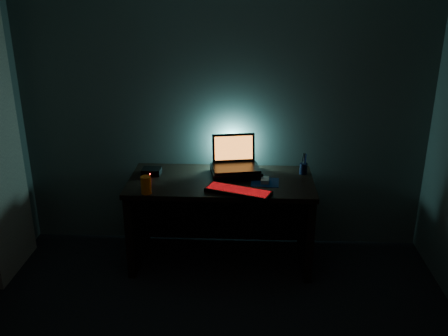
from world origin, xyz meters
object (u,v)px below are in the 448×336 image
at_px(laptop, 235,160).
at_px(router, 152,171).
at_px(mouse, 265,180).
at_px(pen_cup, 303,169).
at_px(juice_glass, 146,185).
at_px(keyboard, 238,191).

height_order(laptop, router, laptop).
xyz_separation_m(mouse, router, (-0.94, 0.13, 0.01)).
bearing_deg(mouse, pen_cup, 36.06).
bearing_deg(juice_glass, pen_cup, 20.63).
bearing_deg(laptop, juice_glass, -155.63).
xyz_separation_m(laptop, juice_glass, (-0.66, -0.46, -0.05)).
bearing_deg(pen_cup, mouse, -147.73).
bearing_deg(mouse, router, 175.64).
height_order(keyboard, pen_cup, pen_cup).
height_order(laptop, keyboard, laptop).
distance_m(keyboard, router, 0.81).
bearing_deg(keyboard, pen_cup, 59.30).
bearing_deg(laptop, pen_cup, -9.43).
xyz_separation_m(keyboard, pen_cup, (0.53, 0.43, 0.03)).
xyz_separation_m(laptop, keyboard, (0.04, -0.42, -0.10)).
height_order(pen_cup, router, pen_cup).
bearing_deg(pen_cup, juice_glass, -159.37).
relative_size(laptop, pen_cup, 4.57).
xyz_separation_m(laptop, pen_cup, (0.57, 0.01, -0.07)).
xyz_separation_m(mouse, pen_cup, (0.32, 0.20, 0.03)).
relative_size(mouse, juice_glass, 0.76).
distance_m(pen_cup, juice_glass, 1.32).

